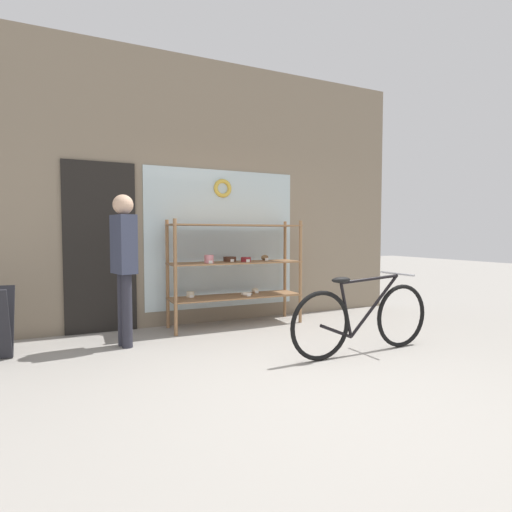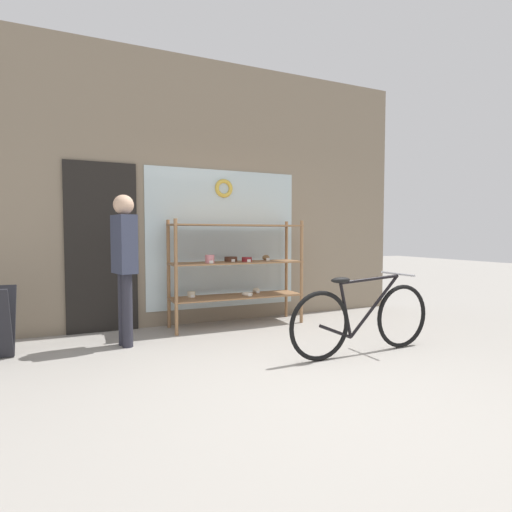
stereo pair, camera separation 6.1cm
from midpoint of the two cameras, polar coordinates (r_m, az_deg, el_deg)
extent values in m
plane|color=gray|center=(3.32, 8.49, -18.38)|extent=(30.00, 30.00, 0.00)
cube|color=gray|center=(5.59, -6.48, 8.99)|extent=(6.08, 0.08, 3.58)
cube|color=silver|center=(5.58, -4.33, 2.44)|extent=(2.14, 0.02, 1.90)
cube|color=black|center=(5.27, -20.86, 1.12)|extent=(0.84, 0.03, 2.10)
torus|color=gold|center=(5.60, -4.30, 9.62)|extent=(0.26, 0.06, 0.26)
cylinder|color=#8E6642|center=(4.85, -11.00, -3.01)|extent=(0.04, 0.04, 1.40)
cylinder|color=#8E6642|center=(5.49, 6.84, -2.27)|extent=(0.04, 0.04, 1.40)
cylinder|color=#8E6642|center=(5.28, -12.06, -2.53)|extent=(0.04, 0.04, 1.40)
cylinder|color=#8E6642|center=(5.88, 4.65, -1.91)|extent=(0.04, 0.04, 1.40)
cube|color=#8E6642|center=(5.35, -2.41, -5.77)|extent=(1.77, 0.49, 0.02)
cube|color=#8E6642|center=(5.30, -2.42, -0.93)|extent=(1.77, 0.49, 0.02)
cube|color=#8E6642|center=(5.29, -2.44, 4.40)|extent=(1.77, 0.49, 0.02)
cylinder|color=maroon|center=(5.32, -0.99, -0.50)|extent=(0.13, 0.13, 0.06)
cube|color=white|center=(5.26, -0.68, -0.67)|extent=(0.05, 0.00, 0.04)
cylinder|color=pink|center=(5.11, -6.28, -0.42)|extent=(0.12, 0.12, 0.10)
cube|color=white|center=(5.04, -6.05, -0.85)|extent=(0.05, 0.00, 0.04)
ellipsoid|color=beige|center=(5.60, 0.35, -4.91)|extent=(0.10, 0.09, 0.07)
cube|color=white|center=(5.55, 0.60, -5.17)|extent=(0.05, 0.00, 0.04)
cylinder|color=beige|center=(5.29, -8.89, -5.42)|extent=(0.10, 0.10, 0.07)
cube|color=white|center=(5.24, -8.72, -5.70)|extent=(0.05, 0.00, 0.04)
torus|color=beige|center=(5.36, -0.90, -5.44)|extent=(0.15, 0.15, 0.04)
cube|color=white|center=(5.28, -0.55, -5.59)|extent=(0.05, 0.00, 0.04)
ellipsoid|color=brown|center=(5.61, 1.75, -0.23)|extent=(0.11, 0.09, 0.08)
cube|color=white|center=(5.56, 2.02, -0.47)|extent=(0.05, 0.00, 0.04)
cylinder|color=#422619|center=(5.38, -3.29, -0.45)|extent=(0.17, 0.17, 0.06)
cube|color=white|center=(5.29, -2.94, -0.65)|extent=(0.05, 0.00, 0.04)
torus|color=black|center=(3.92, 9.57, -9.81)|extent=(0.68, 0.07, 0.68)
torus|color=black|center=(4.60, 20.50, -8.05)|extent=(0.68, 0.07, 0.68)
cylinder|color=black|center=(4.31, 16.98, -6.80)|extent=(0.63, 0.05, 0.61)
cylinder|color=black|center=(4.23, 16.38, -3.21)|extent=(0.74, 0.06, 0.07)
cylinder|color=black|center=(4.08, 13.11, -7.59)|extent=(0.16, 0.04, 0.56)
cylinder|color=black|center=(4.05, 11.74, -10.54)|extent=(0.38, 0.04, 0.18)
ellipsoid|color=black|center=(3.99, 12.42, -3.38)|extent=(0.22, 0.10, 0.06)
cylinder|color=#B2B2B7|center=(4.48, 19.91, -2.41)|extent=(0.04, 0.46, 0.02)
cylinder|color=#282833|center=(4.52, -17.54, -7.43)|extent=(0.11, 0.11, 0.79)
cylinder|color=#282833|center=(4.63, -18.05, -7.21)|extent=(0.11, 0.11, 0.79)
cube|color=#33384C|center=(4.50, -17.95, 1.62)|extent=(0.26, 0.36, 0.63)
sphere|color=tan|center=(4.51, -18.03, 6.97)|extent=(0.21, 0.21, 0.21)
camera|label=1|loc=(0.03, -89.60, 0.02)|focal=28.00mm
camera|label=2|loc=(0.03, 90.40, -0.02)|focal=28.00mm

